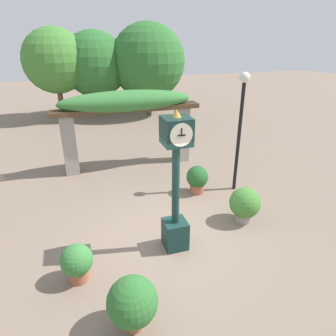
# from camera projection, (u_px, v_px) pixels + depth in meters

# --- Properties ---
(ground_plane) EXTENTS (60.00, 60.00, 0.00)m
(ground_plane) POSITION_uv_depth(u_px,v_px,m) (169.00, 239.00, 6.89)
(ground_plane) COLOR #7F6B5B
(pedestal_clock) EXTENTS (0.53, 0.58, 3.07)m
(pedestal_clock) POSITION_uv_depth(u_px,v_px,m) (176.00, 185.00, 6.06)
(pedestal_clock) COLOR #14332D
(pedestal_clock) RESTS_ON ground
(pergola) EXTENTS (4.98, 1.04, 2.68)m
(pergola) POSITION_uv_depth(u_px,v_px,m) (127.00, 109.00, 9.95)
(pergola) COLOR gray
(pergola) RESTS_ON ground
(potted_plant_near_left) EXTENTS (0.60, 0.60, 0.78)m
(potted_plant_near_left) POSITION_uv_depth(u_px,v_px,m) (77.00, 262.00, 5.57)
(potted_plant_near_left) COLOR #9E563D
(potted_plant_near_left) RESTS_ON ground
(potted_plant_near_right) EXTENTS (0.64, 0.64, 0.83)m
(potted_plant_near_right) POSITION_uv_depth(u_px,v_px,m) (197.00, 179.00, 8.77)
(potted_plant_near_right) COLOR #9E563D
(potted_plant_near_right) RESTS_ON ground
(potted_plant_far_left) EXTENTS (0.77, 0.77, 0.90)m
(potted_plant_far_left) POSITION_uv_depth(u_px,v_px,m) (245.00, 204.00, 7.38)
(potted_plant_far_left) COLOR gray
(potted_plant_far_left) RESTS_ON ground
(potted_plant_far_right) EXTENTS (0.80, 0.80, 0.95)m
(potted_plant_far_right) POSITION_uv_depth(u_px,v_px,m) (132.00, 303.00, 4.58)
(potted_plant_far_right) COLOR #9E563D
(potted_plant_far_right) RESTS_ON ground
(lamp_post) EXTENTS (0.28, 0.28, 3.43)m
(lamp_post) POSITION_uv_depth(u_px,v_px,m) (241.00, 115.00, 8.26)
(lamp_post) COLOR black
(lamp_post) RESTS_ON ground
(tree_line) EXTENTS (8.68, 4.58, 5.08)m
(tree_line) POSITION_uv_depth(u_px,v_px,m) (110.00, 62.00, 16.47)
(tree_line) COLOR brown
(tree_line) RESTS_ON ground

